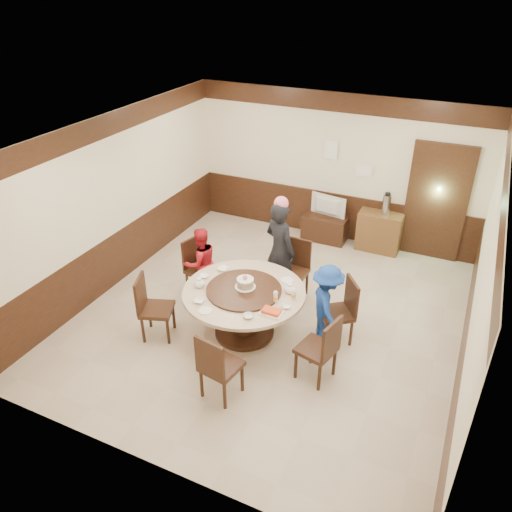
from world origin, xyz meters
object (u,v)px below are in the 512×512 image
at_px(person_standing, 280,251).
at_px(birthday_cake, 245,283).
at_px(thermos, 386,205).
at_px(side_cabinet, 379,232).
at_px(person_blue, 327,305).
at_px(tv_stand, 325,228).
at_px(television, 327,207).
at_px(person_red, 201,263).
at_px(shrimp_platter, 272,312).
at_px(banquet_table, 244,303).

distance_m(person_standing, birthday_cake, 1.10).
bearing_deg(thermos, side_cabinet, 180.00).
height_order(person_blue, birthday_cake, person_blue).
xyz_separation_m(person_standing, tv_stand, (0.07, 2.17, -0.58)).
xyz_separation_m(television, side_cabinet, (1.05, 0.03, -0.33)).
xyz_separation_m(tv_stand, thermos, (1.11, 0.03, 0.69)).
distance_m(person_red, thermos, 3.59).
xyz_separation_m(shrimp_platter, thermos, (0.68, 3.68, 0.16)).
distance_m(banquet_table, person_blue, 1.16).
height_order(person_standing, television, person_standing).
height_order(birthday_cake, tv_stand, birthday_cake).
distance_m(birthday_cake, television, 3.27).
distance_m(banquet_table, television, 3.32).
relative_size(banquet_table, person_red, 1.46).
height_order(person_blue, tv_stand, person_blue).
xyz_separation_m(birthday_cake, shrimp_platter, (0.57, -0.38, -0.07)).
xyz_separation_m(person_red, side_cabinet, (2.27, 2.71, -0.22)).
relative_size(banquet_table, side_cabinet, 2.16).
bearing_deg(tv_stand, television, 0.00).
relative_size(person_blue, birthday_cake, 4.11).
height_order(tv_stand, television, television).
height_order(person_standing, thermos, person_standing).
bearing_deg(thermos, tv_stand, -178.45).
bearing_deg(birthday_cake, tv_stand, 87.51).
height_order(tv_stand, side_cabinet, side_cabinet).
height_order(person_standing, tv_stand, person_standing).
height_order(banquet_table, person_blue, person_blue).
height_order(person_red, person_blue, person_blue).
xyz_separation_m(shrimp_platter, television, (-0.42, 3.65, -0.07)).
height_order(person_standing, shrimp_platter, person_standing).
xyz_separation_m(banquet_table, person_red, (-1.08, 0.63, 0.06)).
bearing_deg(person_blue, side_cabinet, -35.14).
xyz_separation_m(person_standing, person_blue, (1.03, -0.78, -0.22)).
distance_m(person_red, birthday_cake, 1.25).
bearing_deg(television, shrimp_platter, 106.17).
bearing_deg(birthday_cake, shrimp_platter, -33.92).
bearing_deg(person_standing, shrimp_platter, 133.24).
relative_size(side_cabinet, thermos, 2.11).
bearing_deg(side_cabinet, birthday_cake, -109.80).
relative_size(person_red, side_cabinet, 1.49).
xyz_separation_m(shrimp_platter, tv_stand, (-0.42, 3.65, -0.53)).
bearing_deg(side_cabinet, television, -178.36).
distance_m(birthday_cake, side_cabinet, 3.54).
relative_size(person_red, thermos, 3.13).
distance_m(banquet_table, birthday_cake, 0.32).
distance_m(birthday_cake, thermos, 3.53).
distance_m(banquet_table, tv_stand, 3.33).
bearing_deg(shrimp_platter, banquet_table, 149.48).
bearing_deg(person_standing, birthday_cake, 110.97).
bearing_deg(banquet_table, shrimp_platter, -30.52).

